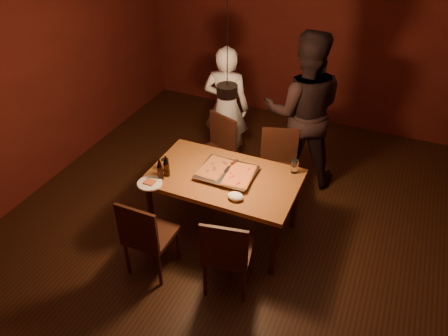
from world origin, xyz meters
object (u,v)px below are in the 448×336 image
at_px(diner_white, 226,107).
at_px(pendant_lamp, 227,90).
at_px(dining_table, 224,182).
at_px(diner_dark, 303,111).
at_px(beer_bottle_a, 160,169).
at_px(chair_far_left, 217,145).
at_px(pizza_tray, 227,173).
at_px(chair_near_right, 226,250).
at_px(beer_bottle_b, 166,166).
at_px(chair_near_left, 145,232).
at_px(chair_far_right, 279,160).
at_px(plate_slice, 150,183).

relative_size(diner_white, pendant_lamp, 1.44).
distance_m(dining_table, diner_dark, 1.38).
bearing_deg(diner_dark, beer_bottle_a, 39.95).
relative_size(chair_far_left, pizza_tray, 0.98).
bearing_deg(chair_far_left, chair_near_right, 137.53).
distance_m(dining_table, chair_far_left, 0.94).
distance_m(chair_far_left, pendant_lamp, 1.62).
height_order(chair_far_left, chair_near_right, same).
bearing_deg(chair_far_left, diner_dark, -132.22).
height_order(chair_near_right, beer_bottle_a, beer_bottle_a).
bearing_deg(dining_table, diner_white, 112.36).
bearing_deg(pizza_tray, diner_white, 117.70).
relative_size(beer_bottle_a, beer_bottle_b, 0.98).
relative_size(pizza_tray, diner_white, 0.35).
relative_size(chair_near_left, pizza_tray, 0.88).
relative_size(beer_bottle_b, pendant_lamp, 0.21).
bearing_deg(beer_bottle_b, chair_far_right, 49.48).
height_order(dining_table, beer_bottle_a, beer_bottle_a).
relative_size(dining_table, chair_far_right, 2.84).
bearing_deg(pendant_lamp, plate_slice, -156.96).
height_order(chair_near_right, diner_white, diner_white).
relative_size(chair_far_left, chair_near_right, 1.10).
distance_m(pizza_tray, beer_bottle_b, 0.61).
bearing_deg(plate_slice, diner_white, 87.27).
relative_size(beer_bottle_b, diner_dark, 0.12).
height_order(chair_near_left, beer_bottle_a, beer_bottle_a).
bearing_deg(pizza_tray, chair_near_right, -62.83).
height_order(dining_table, diner_white, diner_white).
distance_m(pizza_tray, diner_white, 1.39).
height_order(chair_near_left, diner_white, diner_white).
distance_m(pizza_tray, beer_bottle_a, 0.67).
relative_size(chair_far_right, plate_slice, 2.16).
xyz_separation_m(chair_far_left, chair_near_right, (0.79, -1.54, 0.00)).
height_order(chair_far_left, chair_near_left, same).
relative_size(diner_dark, pendant_lamp, 1.74).
xyz_separation_m(beer_bottle_b, pendant_lamp, (0.61, 0.10, 0.90)).
bearing_deg(chair_far_right, diner_white, -47.82).
xyz_separation_m(beer_bottle_a, beer_bottle_b, (0.03, 0.07, 0.00)).
bearing_deg(beer_bottle_a, chair_near_right, -26.13).
xyz_separation_m(chair_far_right, pizza_tray, (-0.32, -0.77, 0.24)).
xyz_separation_m(pizza_tray, beer_bottle_b, (-0.55, -0.24, 0.09)).
height_order(dining_table, chair_near_right, chair_near_right).
distance_m(chair_far_right, chair_near_right, 1.53).
bearing_deg(beer_bottle_a, chair_near_left, -77.11).
bearing_deg(chair_near_left, pizza_tray, 61.88).
bearing_deg(chair_near_left, plate_slice, 113.49).
relative_size(chair_near_left, pendant_lamp, 0.44).
height_order(chair_near_left, beer_bottle_b, beer_bottle_b).
distance_m(chair_far_right, beer_bottle_b, 1.37).
distance_m(dining_table, pendant_lamp, 1.09).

